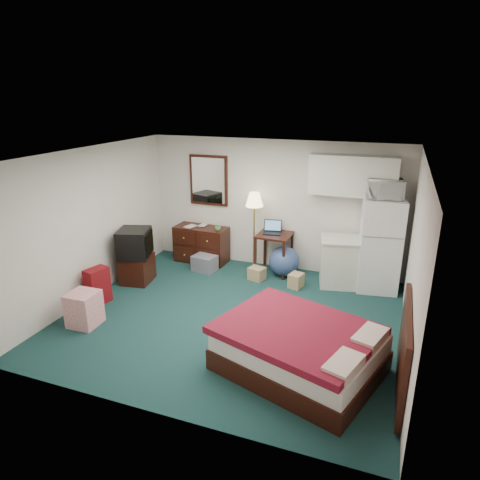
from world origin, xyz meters
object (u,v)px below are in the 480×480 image
at_px(floor_lamp, 254,232).
at_px(tv_stand, 137,268).
at_px(desk, 274,253).
at_px(bed, 299,349).
at_px(kitchen_counter, 343,263).
at_px(dresser, 202,244).
at_px(suitcase, 98,286).
at_px(fridge, 380,245).

bearing_deg(floor_lamp, tv_stand, -145.04).
relative_size(desk, bed, 0.42).
relative_size(floor_lamp, bed, 0.84).
bearing_deg(kitchen_counter, dresser, 164.61).
bearing_deg(suitcase, desk, 57.81).
bearing_deg(fridge, tv_stand, -171.85).
distance_m(dresser, desk, 1.55).
distance_m(fridge, tv_stand, 4.36).
distance_m(dresser, kitchen_counter, 2.88).
height_order(desk, suitcase, desk).
distance_m(dresser, floor_lamp, 1.22).
distance_m(fridge, bed, 2.96).
relative_size(desk, suitcase, 1.28).
relative_size(fridge, suitcase, 2.70).
bearing_deg(desk, dresser, -179.63).
distance_m(desk, fridge, 1.95).
bearing_deg(desk, bed, -65.87).
distance_m(dresser, tv_stand, 1.50).
bearing_deg(fridge, suitcase, -161.29).
relative_size(floor_lamp, suitcase, 2.54).
bearing_deg(dresser, desk, 0.31).
bearing_deg(tv_stand, kitchen_counter, 9.46).
distance_m(bed, tv_stand, 3.74).
bearing_deg(suitcase, tv_stand, 96.76).
xyz_separation_m(kitchen_counter, bed, (-0.16, -2.75, -0.13)).
xyz_separation_m(tv_stand, suitcase, (-0.13, -0.95, 0.05)).
xyz_separation_m(floor_lamp, tv_stand, (-1.83, -1.28, -0.52)).
relative_size(dresser, suitcase, 1.77).
relative_size(kitchen_counter, fridge, 0.52).
bearing_deg(dresser, bed, -45.01).
height_order(dresser, kitchen_counter, kitchen_counter).
relative_size(kitchen_counter, suitcase, 1.39).
bearing_deg(bed, fridge, 93.41).
bearing_deg(dresser, floor_lamp, -0.52).
distance_m(floor_lamp, bed, 3.30).
height_order(desk, fridge, fridge).
height_order(dresser, suitcase, dresser).
xyz_separation_m(desk, tv_stand, (-2.23, -1.28, -0.14)).
height_order(desk, bed, desk).
bearing_deg(suitcase, fridge, 41.49).
xyz_separation_m(dresser, fridge, (3.46, -0.10, 0.45)).
xyz_separation_m(dresser, desk, (1.55, -0.05, 0.02)).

